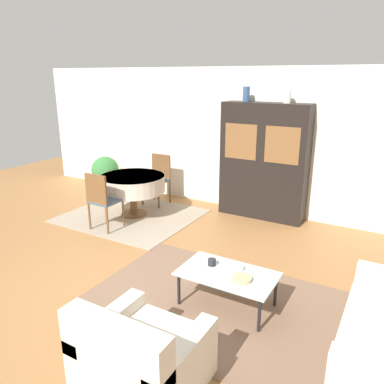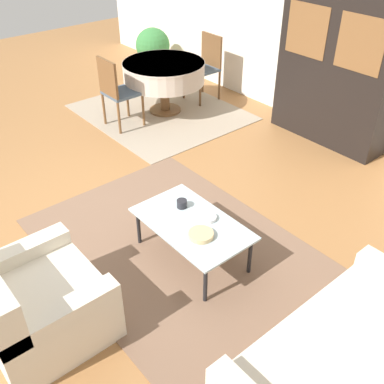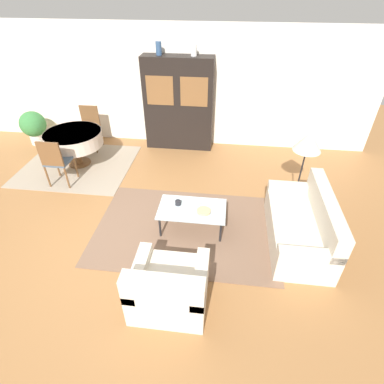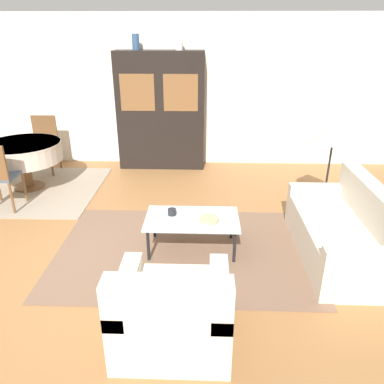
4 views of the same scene
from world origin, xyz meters
TOP-DOWN VIEW (x-y plane):
  - ground_plane at (0.00, 0.00)m, footprint 14.00×14.00m
  - wall_back at (0.00, 3.63)m, footprint 10.00×0.06m
  - area_rug at (1.13, 0.39)m, footprint 3.00×2.04m
  - dining_rug at (-1.56, 2.14)m, footprint 2.35×2.05m
  - armchair at (1.11, -1.02)m, footprint 0.94×0.87m
  - coffee_table at (1.23, 0.43)m, footprint 1.09×0.65m
  - display_cabinet at (0.56, 3.37)m, footprint 1.57×0.42m
  - dining_table at (-1.55, 2.22)m, footprint 1.21×1.21m
  - dining_chair_near at (-1.55, 1.39)m, footprint 0.44×0.44m
  - dining_chair_far at (-1.55, 3.04)m, footprint 0.44×0.44m
  - cup at (0.99, 0.51)m, footprint 0.10×0.10m
  - bowl at (1.42, 0.37)m, footprint 0.22×0.22m
  - bowl_small at (1.28, 0.57)m, footprint 0.15×0.15m
  - vase_tall at (0.16, 3.37)m, footprint 0.12×0.12m
  - vase_short at (0.90, 3.37)m, footprint 0.12×0.12m
  - potted_plant at (-3.02, 3.07)m, footprint 0.61×0.61m

SIDE VIEW (x-z plane):
  - ground_plane at x=0.00m, z-range 0.00..0.00m
  - area_rug at x=1.13m, z-range 0.00..0.01m
  - dining_rug at x=-1.56m, z-range 0.00..0.01m
  - armchair at x=1.11m, z-range -0.11..0.73m
  - coffee_table at x=1.23m, z-range 0.18..0.59m
  - bowl_small at x=1.28m, z-range 0.42..0.45m
  - bowl at x=1.42m, z-range 0.42..0.46m
  - cup at x=0.99m, z-range 0.42..0.49m
  - potted_plant at x=-3.02m, z-range 0.06..0.88m
  - dining_chair_near at x=-1.55m, z-range 0.08..1.07m
  - dining_chair_far at x=-1.55m, z-range 0.08..1.07m
  - dining_table at x=-1.55m, z-range 0.24..1.00m
  - display_cabinet at x=0.56m, z-range 0.00..2.09m
  - wall_back at x=0.00m, z-range 0.00..2.70m
  - vase_short at x=0.90m, z-range 2.09..2.31m
  - vase_tall at x=0.16m, z-range 2.09..2.35m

